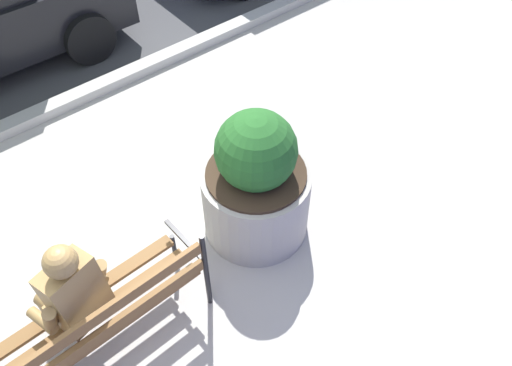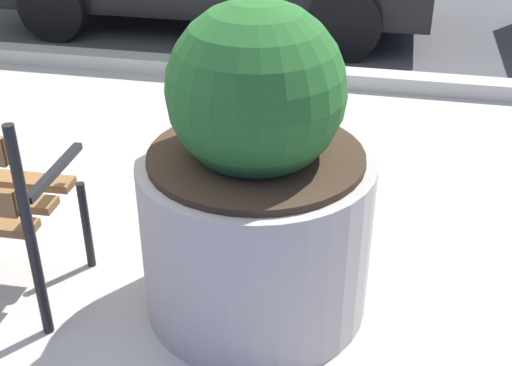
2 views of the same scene
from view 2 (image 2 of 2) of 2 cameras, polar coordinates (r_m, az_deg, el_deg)
The scene contains 2 objects.
curb_stone at distance 5.67m, azimuth -8.48°, elevation 10.03°, with size 60.00×0.20×0.12m, color #B2AFA8.
concrete_planter at distance 2.70m, azimuth -0.00°, elevation -0.54°, with size 0.96×0.96×1.34m.
Camera 2 is at (1.91, -2.10, 1.93)m, focal length 46.82 mm.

